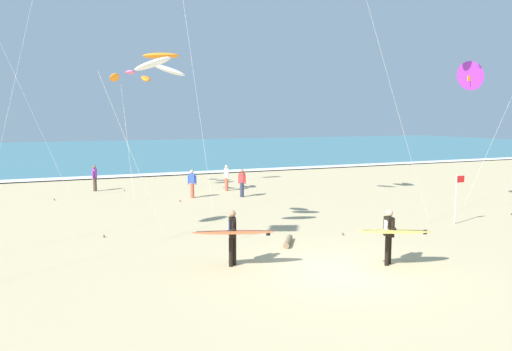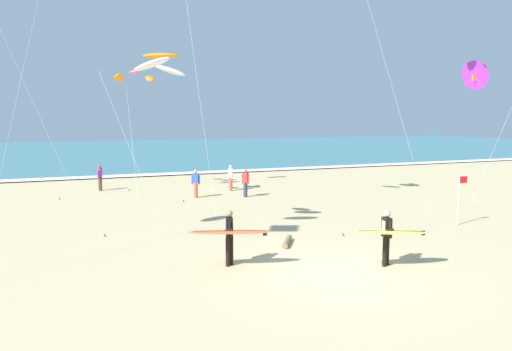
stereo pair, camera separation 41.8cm
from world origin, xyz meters
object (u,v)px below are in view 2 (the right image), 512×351
object	(u,v)px
surfer_lead	(389,233)
bystander_blue_top	(196,183)
surfer_trailing	(230,233)
driftwood_log	(287,242)
bystander_white_top	(231,178)
bystander_purple_top	(100,178)
kite_delta_violet_low	(476,76)
bystander_red_top	(245,183)
kite_arc_rose_outer	(134,77)
kite_arc_amber_extra	(161,64)
lifeguard_flag	(460,195)

from	to	relation	value
surfer_lead	bystander_blue_top	distance (m)	14.68
surfer_trailing	driftwood_log	distance (m)	3.37
bystander_white_top	bystander_purple_top	world-z (taller)	same
kite_delta_violet_low	bystander_red_top	xyz separation A→B (m)	(-9.04, 7.38, -5.66)
bystander_white_top	bystander_purple_top	xyz separation A→B (m)	(-7.45, 3.03, 0.00)
surfer_lead	kite_arc_rose_outer	bearing A→B (deg)	109.23
kite_delta_violet_low	kite_arc_amber_extra	world-z (taller)	kite_delta_violet_low
lifeguard_flag	driftwood_log	distance (m)	8.10
surfer_lead	bystander_red_top	world-z (taller)	surfer_lead
bystander_red_top	driftwood_log	world-z (taller)	bystander_red_top
bystander_red_top	bystander_blue_top	bearing A→B (deg)	163.50
kite_arc_rose_outer	bystander_white_top	xyz separation A→B (m)	(5.79, 1.28, -5.82)
bystander_white_top	lifeguard_flag	xyz separation A→B (m)	(5.77, -12.59, 0.45)
kite_arc_amber_extra	driftwood_log	size ratio (longest dim) A/B	5.19
driftwood_log	kite_delta_violet_low	bearing A→B (deg)	14.08
bystander_purple_top	bystander_blue_top	world-z (taller)	same
kite_arc_rose_outer	bystander_white_top	world-z (taller)	kite_arc_rose_outer
bystander_white_top	bystander_purple_top	size ratio (longest dim) A/B	1.00
bystander_purple_top	bystander_red_top	bearing A→B (deg)	-36.68
kite_delta_violet_low	bystander_white_top	size ratio (longest dim) A/B	4.53
bystander_white_top	driftwood_log	bearing A→B (deg)	-99.97
kite_delta_violet_low	lifeguard_flag	world-z (taller)	kite_delta_violet_low
kite_arc_amber_extra	surfer_trailing	bearing A→B (deg)	-75.07
lifeguard_flag	surfer_lead	bearing A→B (deg)	-149.86
bystander_blue_top	driftwood_log	xyz separation A→B (m)	(0.42, -11.01, -0.71)
kite_arc_rose_outer	bystander_purple_top	bearing A→B (deg)	111.02
driftwood_log	surfer_lead	bearing A→B (deg)	-64.51
kite_delta_violet_low	bystander_red_top	size ratio (longest dim) A/B	4.53
bystander_blue_top	bystander_purple_top	bearing A→B (deg)	135.14
surfer_lead	kite_arc_amber_extra	size ratio (longest dim) A/B	0.36
driftwood_log	bystander_white_top	bearing A→B (deg)	80.03
kite_delta_violet_low	driftwood_log	world-z (taller)	kite_delta_violet_low
kite_arc_amber_extra	bystander_purple_top	xyz separation A→B (m)	(-1.36, 13.30, -5.56)
surfer_lead	bystander_purple_top	xyz separation A→B (m)	(-6.89, 19.30, -0.24)
kite_arc_rose_outer	kite_arc_amber_extra	xyz separation A→B (m)	(-0.30, -8.99, -0.26)
surfer_lead	bystander_red_top	size ratio (longest dim) A/B	1.53
surfer_lead	kite_arc_amber_extra	distance (m)	9.74
bystander_purple_top	driftwood_log	size ratio (longest dim) A/B	1.22
bystander_purple_top	surfer_trailing	bearing A→B (deg)	-81.93
kite_arc_rose_outer	driftwood_log	size ratio (longest dim) A/B	5.35
bystander_blue_top	lifeguard_flag	size ratio (longest dim) A/B	0.76
bystander_white_top	lifeguard_flag	distance (m)	13.86
bystander_red_top	kite_arc_rose_outer	bearing A→B (deg)	167.81
surfer_trailing	kite_arc_amber_extra	distance (m)	6.89
kite_arc_rose_outer	bystander_purple_top	world-z (taller)	kite_arc_rose_outer
bystander_blue_top	lifeguard_flag	xyz separation A→B (m)	(8.43, -10.85, 0.45)
bystander_blue_top	lifeguard_flag	world-z (taller)	lifeguard_flag
surfer_lead	driftwood_log	distance (m)	4.01
bystander_red_top	driftwood_log	xyz separation A→B (m)	(-2.26, -10.22, -0.71)
kite_delta_violet_low	bystander_white_top	xyz separation A→B (m)	(-9.07, 9.92, -5.66)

